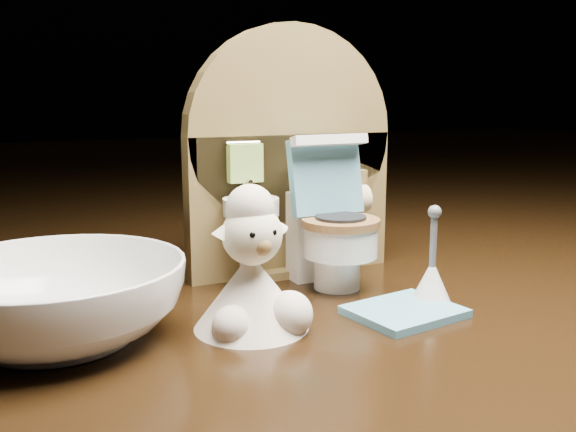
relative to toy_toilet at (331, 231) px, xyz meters
name	(u,v)px	position (x,y,z in m)	size (l,w,h in m)	color
backdrop_panel	(289,167)	(-0.01, 0.03, 0.03)	(0.13, 0.05, 0.15)	brown
toy_toilet	(331,231)	(0.00, 0.00, 0.00)	(0.05, 0.06, 0.09)	white
bath_mat	(404,312)	(0.01, -0.06, -0.03)	(0.05, 0.04, 0.00)	#5593AC
toilet_brush	(432,279)	(0.03, -0.05, -0.02)	(0.02, 0.02, 0.05)	white
plush_lamb	(253,279)	(-0.07, -0.05, -0.01)	(0.06, 0.06, 0.07)	silver
ceramic_bowl	(57,301)	(-0.15, -0.03, -0.01)	(0.12, 0.12, 0.04)	white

